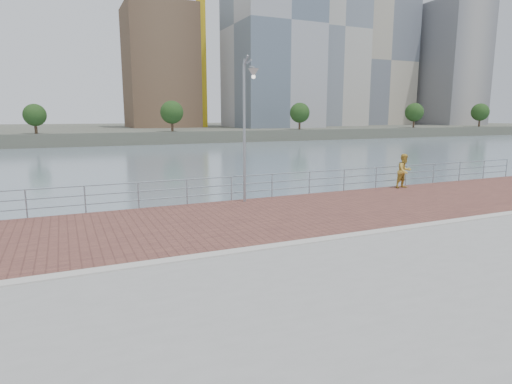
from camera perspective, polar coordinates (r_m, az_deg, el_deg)
name	(u,v)px	position (r m, az deg, el deg)	size (l,w,h in m)	color
water	(283,309)	(13.57, 3.60, -15.26)	(400.00, 400.00, 0.00)	slate
seawall	(402,365)	(9.51, 18.92, -20.94)	(40.00, 24.00, 2.00)	gray
brick_lane	(238,219)	(15.98, -2.37, -3.63)	(40.00, 6.80, 0.02)	brown
curb	(284,245)	(12.82, 3.71, -7.05)	(40.00, 0.40, 0.06)	#B7B5AD
far_shore	(84,131)	(133.50, -21.99, 7.53)	(320.00, 95.00, 2.50)	#4C5142
guardrail	(209,187)	(18.98, -6.22, 0.64)	(39.06, 0.06, 1.13)	#8C9EA8
street_lamp	(248,105)	(18.36, -1.05, 11.55)	(0.44, 1.27, 5.99)	gray
bystander	(404,171)	(23.87, 19.16, 2.66)	(0.88, 0.68, 1.81)	gold
skyline	(189,42)	(120.94, -8.87, 19.17)	(233.00, 41.00, 57.79)	#ADA38E
shoreline_trees	(207,112)	(92.27, -6.49, 10.54)	(169.96, 4.98, 6.63)	#473323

